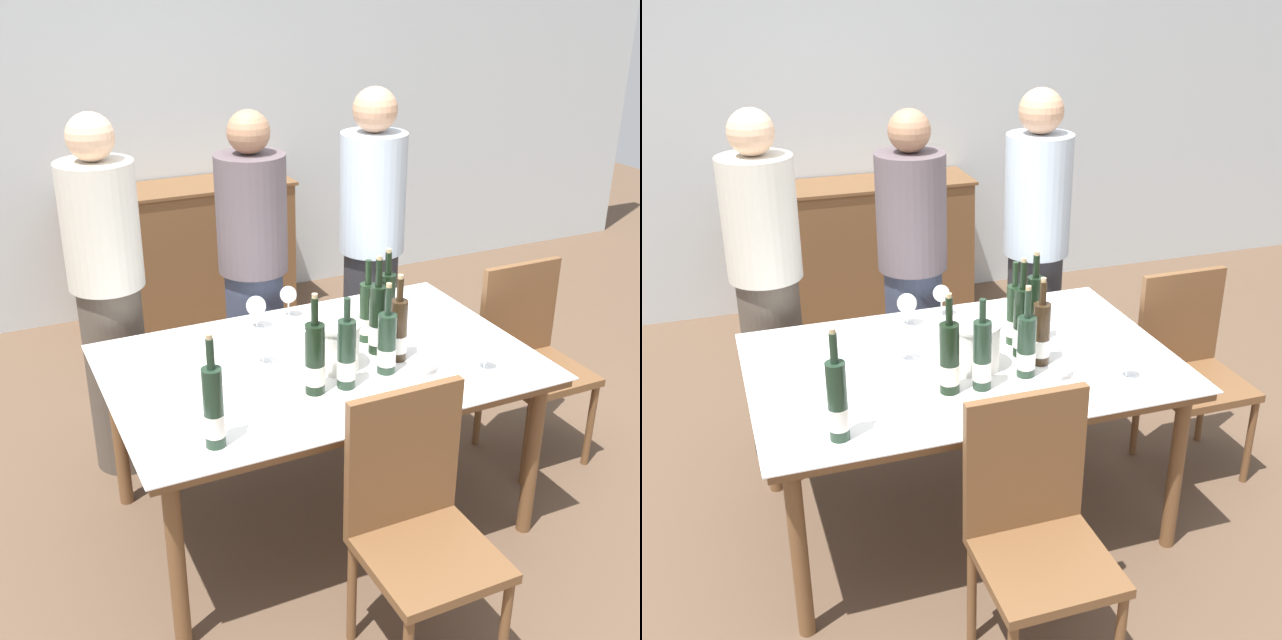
{
  "view_description": "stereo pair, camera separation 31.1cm",
  "coord_description": "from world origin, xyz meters",
  "views": [
    {
      "loc": [
        -1.2,
        -2.57,
        2.22
      ],
      "look_at": [
        0.0,
        0.0,
        0.93
      ],
      "focal_mm": 45.0,
      "sensor_mm": 36.0,
      "label": 1
    },
    {
      "loc": [
        -0.91,
        -2.69,
        2.22
      ],
      "look_at": [
        0.0,
        0.0,
        0.93
      ],
      "focal_mm": 45.0,
      "sensor_mm": 36.0,
      "label": 2
    }
  ],
  "objects": [
    {
      "name": "chair_right_end",
      "position": [
        1.13,
        0.09,
        0.53
      ],
      "size": [
        0.42,
        0.42,
        0.93
      ],
      "color": "brown",
      "rests_on": "ground_plane"
    },
    {
      "name": "wine_bottle_5",
      "position": [
        -0.12,
        -0.22,
        0.89
      ],
      "size": [
        0.08,
        0.08,
        0.39
      ],
      "color": "black",
      "rests_on": "dining_table"
    },
    {
      "name": "person_host",
      "position": [
        -0.67,
        0.78,
        0.83
      ],
      "size": [
        0.33,
        0.33,
        1.66
      ],
      "color": "#51473D",
      "rests_on": "ground_plane"
    },
    {
      "name": "wine_bottle_2",
      "position": [
        0.24,
        -0.02,
        0.9
      ],
      "size": [
        0.07,
        0.07,
        0.42
      ],
      "color": "black",
      "rests_on": "dining_table"
    },
    {
      "name": "wine_glass_3",
      "position": [
        -0.21,
        0.08,
        0.84
      ],
      "size": [
        0.07,
        0.07,
        0.13
      ],
      "color": "white",
      "rests_on": "dining_table"
    },
    {
      "name": "wine_glass_2",
      "position": [
        -0.11,
        0.4,
        0.85
      ],
      "size": [
        0.09,
        0.09,
        0.15
      ],
      "color": "white",
      "rests_on": "dining_table"
    },
    {
      "name": "person_guest_left",
      "position": [
        0.02,
        0.79,
        0.81
      ],
      "size": [
        0.33,
        0.33,
        1.62
      ],
      "color": "#383F56",
      "rests_on": "ground_plane"
    },
    {
      "name": "back_wall",
      "position": [
        0.0,
        2.6,
        1.4
      ],
      "size": [
        8.0,
        0.1,
        2.8
      ],
      "color": "silver",
      "rests_on": "ground_plane"
    },
    {
      "name": "wine_glass_0",
      "position": [
        0.06,
        0.45,
        0.86
      ],
      "size": [
        0.08,
        0.08,
        0.14
      ],
      "color": "white",
      "rests_on": "dining_table"
    },
    {
      "name": "wine_bottle_0",
      "position": [
        0.0,
        -0.23,
        0.88
      ],
      "size": [
        0.07,
        0.07,
        0.36
      ],
      "color": "#1E3323",
      "rests_on": "dining_table"
    },
    {
      "name": "wine_bottle_6",
      "position": [
        -0.57,
        -0.4,
        0.89
      ],
      "size": [
        0.07,
        0.07,
        0.41
      ],
      "color": "#1E3323",
      "rests_on": "dining_table"
    },
    {
      "name": "person_guest_right",
      "position": [
        0.68,
        0.83,
        0.84
      ],
      "size": [
        0.33,
        0.33,
        1.67
      ],
      "color": "#2D2D33",
      "rests_on": "ground_plane"
    },
    {
      "name": "wine_bottle_7",
      "position": [
        0.29,
        -0.11,
        0.88
      ],
      "size": [
        0.07,
        0.07,
        0.36
      ],
      "color": "#332314",
      "rests_on": "dining_table"
    },
    {
      "name": "wine_bottle_3",
      "position": [
        0.19,
        -0.19,
        0.87
      ],
      "size": [
        0.07,
        0.07,
        0.37
      ],
      "color": "#1E3323",
      "rests_on": "dining_table"
    },
    {
      "name": "wine_bottle_4",
      "position": [
        0.34,
        0.07,
        0.89
      ],
      "size": [
        0.07,
        0.07,
        0.4
      ],
      "color": "black",
      "rests_on": "dining_table"
    },
    {
      "name": "ice_bucket",
      "position": [
        0.03,
        -0.07,
        0.86
      ],
      "size": [
        0.2,
        0.2,
        0.19
      ],
      "color": "white",
      "rests_on": "dining_table"
    },
    {
      "name": "ground_plane",
      "position": [
        0.0,
        0.0,
        0.0
      ],
      "size": [
        12.0,
        12.0,
        0.0
      ],
      "primitive_type": "plane",
      "color": "brown"
    },
    {
      "name": "dining_table",
      "position": [
        0.0,
        0.0,
        0.69
      ],
      "size": [
        1.68,
        1.1,
        0.75
      ],
      "color": "brown",
      "rests_on": "ground_plane"
    },
    {
      "name": "chair_near_front",
      "position": [
        -0.01,
        -0.77,
        0.54
      ],
      "size": [
        0.42,
        0.42,
        0.97
      ],
      "color": "brown",
      "rests_on": "ground_plane"
    },
    {
      "name": "sideboard_cabinet",
      "position": [
        0.12,
        2.31,
        0.45
      ],
      "size": [
        1.41,
        0.46,
        0.9
      ],
      "color": "brown",
      "rests_on": "ground_plane"
    },
    {
      "name": "wine_glass_1",
      "position": [
        0.24,
        -0.4,
        0.87
      ],
      "size": [
        0.08,
        0.08,
        0.16
      ],
      "color": "white",
      "rests_on": "dining_table"
    },
    {
      "name": "wine_bottle_1",
      "position": [
        0.26,
        0.09,
        0.88
      ],
      "size": [
        0.07,
        0.07,
        0.36
      ],
      "color": "black",
      "rests_on": "dining_table"
    },
    {
      "name": "wine_glass_4",
      "position": [
        0.55,
        -0.33,
        0.84
      ],
      "size": [
        0.07,
        0.07,
        0.13
      ],
      "color": "white",
      "rests_on": "dining_table"
    }
  ]
}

